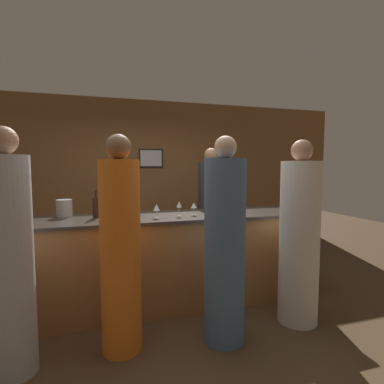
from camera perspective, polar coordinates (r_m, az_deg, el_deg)
ground_plane at (r=3.74m, az=-4.80°, el=-20.38°), size 14.00×14.00×0.00m
back_wall at (r=5.60m, az=-9.64°, el=2.78°), size 8.00×0.08×2.80m
bar_counter at (r=3.55m, az=-4.86°, el=-12.73°), size 3.46×0.80×1.04m
bartender at (r=4.45m, az=3.62°, el=-4.63°), size 0.38×0.38×1.86m
guest_0 at (r=2.68m, az=-31.50°, el=-11.27°), size 0.34×0.34×1.88m
guest_1 at (r=2.66m, az=-13.45°, el=-11.06°), size 0.34×0.34×1.86m
guest_2 at (r=3.25m, az=19.77°, el=-8.51°), size 0.39×0.39×1.86m
guest_3 at (r=2.75m, az=6.23°, el=-10.55°), size 0.37×0.37×1.86m
wine_bottle_0 at (r=3.41m, az=-17.79°, el=-2.77°), size 0.07×0.07×0.30m
ice_bucket at (r=3.61m, az=-23.17°, el=-2.83°), size 0.17×0.17×0.19m
wine_glass_0 at (r=3.24m, az=-6.79°, el=-3.01°), size 0.07×0.07×0.15m
wine_glass_1 at (r=3.93m, az=16.92°, el=-1.83°), size 0.08×0.08×0.14m
wine_glass_2 at (r=3.42m, az=0.35°, el=-2.62°), size 0.07×0.07×0.15m
wine_glass_3 at (r=3.34m, az=-2.48°, el=-2.48°), size 0.06×0.06×0.17m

